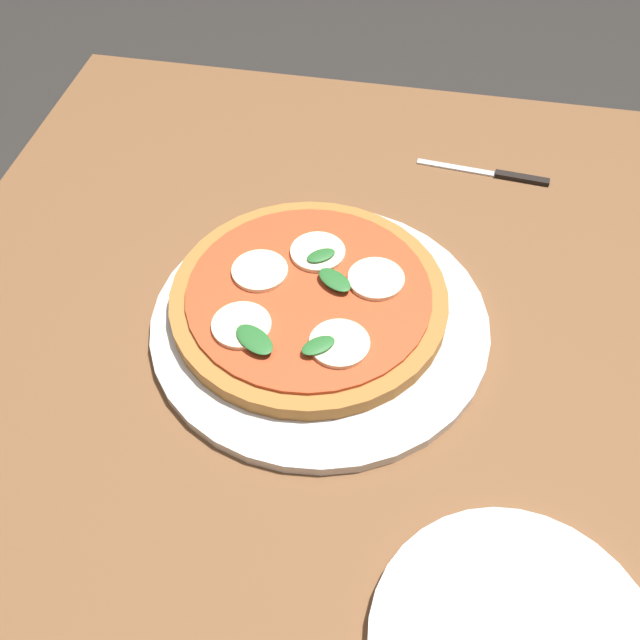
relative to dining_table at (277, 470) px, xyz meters
The scene contains 4 objects.
dining_table is the anchor object (origin of this frame).
serving_tray 0.17m from the dining_table, 12.33° to the right, with size 0.36×0.36×0.01m, color silver.
pizza 0.19m from the dining_table, ahead, with size 0.29×0.29×0.03m.
knife 0.47m from the dining_table, 26.81° to the right, with size 0.02×0.17×0.01m.
Camera 1 is at (-0.38, -0.12, 1.34)m, focal length 41.80 mm.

